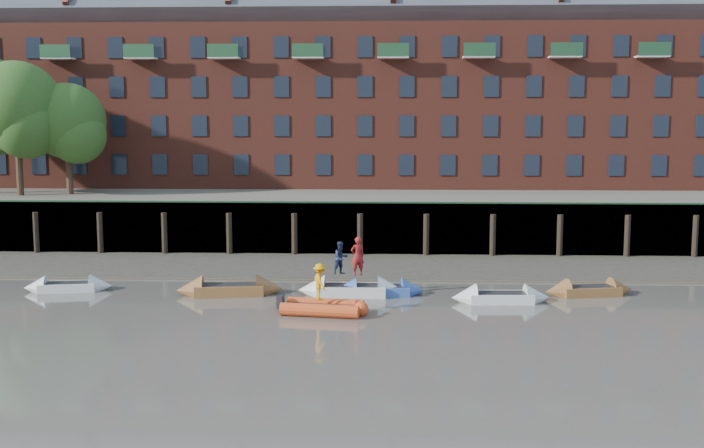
# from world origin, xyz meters

# --- Properties ---
(ground) EXTENTS (220.00, 220.00, 0.00)m
(ground) POSITION_xyz_m (0.00, 0.00, 0.00)
(ground) COLOR #5C574F
(ground) RESTS_ON ground
(foreshore) EXTENTS (110.00, 8.00, 0.50)m
(foreshore) POSITION_xyz_m (0.00, 18.00, 0.00)
(foreshore) COLOR #3D382F
(foreshore) RESTS_ON ground
(mud_band) EXTENTS (110.00, 1.60, 0.10)m
(mud_band) POSITION_xyz_m (0.00, 14.60, 0.00)
(mud_band) COLOR #4C4336
(mud_band) RESTS_ON ground
(river_wall) EXTENTS (110.00, 1.23, 3.30)m
(river_wall) POSITION_xyz_m (-0.00, 22.38, 1.59)
(river_wall) COLOR #2D2A26
(river_wall) RESTS_ON ground
(bank_terrace) EXTENTS (110.00, 28.00, 3.20)m
(bank_terrace) POSITION_xyz_m (0.00, 36.00, 1.60)
(bank_terrace) COLOR #5E594D
(bank_terrace) RESTS_ON ground
(apartment_terrace) EXTENTS (80.60, 15.56, 20.98)m
(apartment_terrace) POSITION_xyz_m (-0.00, 36.99, 12.82)
(apartment_terrace) COLOR brown
(apartment_terrace) RESTS_ON bank_terrace
(tree_cluster) EXTENTS (11.76, 7.74, 9.40)m
(tree_cluster) POSITION_xyz_m (-25.62, 27.35, 9.00)
(tree_cluster) COLOR #3A281C
(tree_cluster) RESTS_ON bank_terrace
(rowboat_0) EXTENTS (4.26, 1.93, 1.19)m
(rowboat_0) POSITION_xyz_m (-15.79, 10.86, 0.21)
(rowboat_0) COLOR silver
(rowboat_0) RESTS_ON ground
(rowboat_2) EXTENTS (5.15, 2.12, 1.45)m
(rowboat_2) POSITION_xyz_m (-7.81, 10.34, 0.26)
(rowboat_2) COLOR brown
(rowboat_2) RESTS_ON ground
(rowboat_3) EXTENTS (5.02, 1.47, 1.45)m
(rowboat_3) POSITION_xyz_m (-2.05, 10.39, 0.26)
(rowboat_3) COLOR silver
(rowboat_3) RESTS_ON ground
(rowboat_4) EXTENTS (4.47, 1.76, 1.26)m
(rowboat_4) POSITION_xyz_m (-0.75, 10.47, 0.22)
(rowboat_4) COLOR #3859AC
(rowboat_4) RESTS_ON ground
(rowboat_5) EXTENTS (4.50, 1.49, 1.29)m
(rowboat_5) POSITION_xyz_m (4.78, 9.21, 0.23)
(rowboat_5) COLOR silver
(rowboat_5) RESTS_ON ground
(rowboat_6) EXTENTS (4.49, 2.08, 1.26)m
(rowboat_6) POSITION_xyz_m (9.18, 10.95, 0.22)
(rowboat_6) COLOR brown
(rowboat_6) RESTS_ON ground
(rib_tender) EXTENTS (3.76, 2.21, 0.64)m
(rib_tender) POSITION_xyz_m (-2.96, 6.64, 0.28)
(rib_tender) COLOR #DB491C
(rib_tender) RESTS_ON ground
(person_rower_a) EXTENTS (0.78, 0.66, 1.82)m
(person_rower_a) POSITION_xyz_m (-1.75, 10.37, 1.89)
(person_rower_a) COLOR maroon
(person_rower_a) RESTS_ON rowboat_3
(person_rower_b) EXTENTS (0.96, 0.93, 1.57)m
(person_rower_b) POSITION_xyz_m (-2.54, 10.59, 1.76)
(person_rower_b) COLOR #19233F
(person_rower_b) RESTS_ON rowboat_3
(person_rib_crew) EXTENTS (0.92, 1.16, 1.57)m
(person_rib_crew) POSITION_xyz_m (-3.23, 6.71, 1.38)
(person_rib_crew) COLOR orange
(person_rib_crew) RESTS_ON rib_tender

